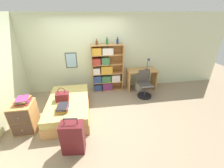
{
  "coord_description": "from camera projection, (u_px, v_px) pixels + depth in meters",
  "views": [
    {
      "loc": [
        0.02,
        -3.57,
        2.6
      ],
      "look_at": [
        0.62,
        0.18,
        0.75
      ],
      "focal_mm": 24.0,
      "sensor_mm": 36.0,
      "label": 1
    }
  ],
  "objects": [
    {
      "name": "magazine_pile_on_dresser",
      "position": [
        23.0,
        100.0,
        3.4
      ],
      "size": [
        0.32,
        0.37,
        0.12
      ],
      "color": "beige",
      "rests_on": "dresser"
    },
    {
      "name": "bottle_green",
      "position": [
        97.0,
        43.0,
        4.73
      ],
      "size": [
        0.07,
        0.07,
        0.19
      ],
      "color": "brown",
      "rests_on": "bookcase"
    },
    {
      "name": "desk_lamp",
      "position": [
        149.0,
        61.0,
        5.15
      ],
      "size": [
        0.19,
        0.14,
        0.46
      ],
      "color": "navy",
      "rests_on": "desk"
    },
    {
      "name": "book_stack_on_bed",
      "position": [
        62.0,
        108.0,
        3.59
      ],
      "size": [
        0.35,
        0.38,
        0.13
      ],
      "color": "#B2382D",
      "rests_on": "bed"
    },
    {
      "name": "bottle_clear",
      "position": [
        117.0,
        41.0,
        4.84
      ],
      "size": [
        0.08,
        0.08,
        0.22
      ],
      "color": "navy",
      "rests_on": "bookcase"
    },
    {
      "name": "bookcase",
      "position": [
        105.0,
        70.0,
        5.18
      ],
      "size": [
        1.05,
        0.32,
        1.64
      ],
      "color": "tan",
      "rests_on": "ground_plane"
    },
    {
      "name": "handbag",
      "position": [
        62.0,
        96.0,
        3.97
      ],
      "size": [
        0.33,
        0.23,
        0.36
      ],
      "color": "maroon",
      "rests_on": "bed"
    },
    {
      "name": "wall_back",
      "position": [
        88.0,
        54.0,
        5.06
      ],
      "size": [
        10.0,
        0.09,
        2.6
      ],
      "color": "beige",
      "rests_on": "ground_plane"
    },
    {
      "name": "suitcase",
      "position": [
        73.0,
        137.0,
        2.97
      ],
      "size": [
        0.47,
        0.32,
        0.82
      ],
      "color": "#5B191E",
      "rests_on": "ground_plane"
    },
    {
      "name": "bottle_brown",
      "position": [
        107.0,
        42.0,
        4.79
      ],
      "size": [
        0.08,
        0.08,
        0.23
      ],
      "color": "#1E6B2D",
      "rests_on": "bookcase"
    },
    {
      "name": "ground_plane",
      "position": [
        92.0,
        112.0,
        4.31
      ],
      "size": [
        14.0,
        14.0,
        0.0
      ],
      "primitive_type": "plane",
      "color": "gray"
    },
    {
      "name": "dresser",
      "position": [
        25.0,
        117.0,
        3.53
      ],
      "size": [
        0.48,
        0.55,
        0.72
      ],
      "color": "tan",
      "rests_on": "ground_plane"
    },
    {
      "name": "waste_bin",
      "position": [
        139.0,
        86.0,
        5.49
      ],
      "size": [
        0.27,
        0.27,
        0.27
      ],
      "color": "#B7B2A8",
      "rests_on": "ground_plane"
    },
    {
      "name": "bed",
      "position": [
        69.0,
        107.0,
        4.14
      ],
      "size": [
        1.08,
        1.81,
        0.46
      ],
      "color": "tan",
      "rests_on": "ground_plane"
    },
    {
      "name": "desk_chair",
      "position": [
        144.0,
        88.0,
        4.99
      ],
      "size": [
        0.47,
        0.47,
        0.88
      ],
      "color": "black",
      "rests_on": "ground_plane"
    },
    {
      "name": "desk",
      "position": [
        141.0,
        76.0,
        5.39
      ],
      "size": [
        1.03,
        0.54,
        0.74
      ],
      "color": "tan",
      "rests_on": "ground_plane"
    }
  ]
}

